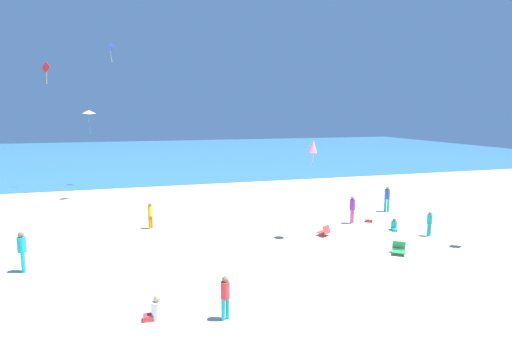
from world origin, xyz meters
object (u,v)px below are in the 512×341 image
object	(u,v)px
beach_chair_far_right	(324,231)
person_0	(22,249)
person_4	(394,226)
kite_red	(46,68)
person_1	(387,197)
kite_blue	(111,48)
cooler_box	(369,220)
person_7	(352,208)
person_5	(150,214)
kite_pink	(313,146)
beach_chair_far_left	(399,249)
person_8	(225,295)
kite_white	(89,112)
person_6	(430,222)
person_3	(156,310)

from	to	relation	value
beach_chair_far_right	person_0	world-z (taller)	person_0
person_4	kite_red	size ratio (longest dim) A/B	0.37
person_1	kite_blue	size ratio (longest dim) A/B	1.07
cooler_box	beach_chair_far_right	bearing A→B (deg)	-155.23
person_4	kite_red	world-z (taller)	kite_red
beach_chair_far_right	person_7	world-z (taller)	person_7
person_5	kite_pink	size ratio (longest dim) A/B	1.06
person_4	kite_red	xyz separation A→B (m)	(-21.03, 19.25, 10.06)
beach_chair_far_right	beach_chair_far_left	size ratio (longest dim) A/B	0.90
cooler_box	person_4	world-z (taller)	person_4
kite_blue	kite_red	world-z (taller)	kite_blue
beach_chair_far_right	kite_red	bearing A→B (deg)	10.64
person_8	kite_white	xyz separation A→B (m)	(-6.10, 20.23, 5.78)
person_1	kite_blue	xyz separation A→B (m)	(-17.87, 15.25, 11.17)
person_4	person_6	size ratio (longest dim) A/B	0.51
person_7	kite_white	world-z (taller)	kite_white
person_1	person_4	world-z (taller)	person_1
beach_chair_far_left	cooler_box	world-z (taller)	beach_chair_far_left
kite_white	person_6	bearing A→B (deg)	-39.03
beach_chair_far_right	person_5	bearing A→B (deg)	35.19
beach_chair_far_right	kite_pink	xyz separation A→B (m)	(-0.85, -0.17, 4.59)
beach_chair_far_right	person_0	bearing A→B (deg)	63.03
person_0	person_1	xyz separation A→B (m)	(20.46, 4.55, 0.02)
beach_chair_far_right	kite_pink	size ratio (longest dim) A/B	0.56
beach_chair_far_right	cooler_box	bearing A→B (deg)	-95.95
kite_blue	kite_white	world-z (taller)	kite_blue
person_1	person_6	world-z (taller)	person_1
person_4	kite_blue	size ratio (longest dim) A/B	0.43
person_3	beach_chair_far_right	bearing A→B (deg)	-144.26
beach_chair_far_right	cooler_box	distance (m)	4.22
beach_chair_far_right	kite_pink	bearing A→B (deg)	70.40
person_0	person_6	size ratio (longest dim) A/B	1.25
person_1	person_8	xyz separation A→B (m)	(-13.18, -10.61, -0.17)
person_8	beach_chair_far_right	bearing A→B (deg)	116.14
person_5	beach_chair_far_right	bearing A→B (deg)	24.76
kite_red	cooler_box	bearing A→B (deg)	-40.02
person_1	person_7	world-z (taller)	person_1
person_4	person_8	xyz separation A→B (m)	(-11.08, -6.83, 0.58)
person_4	person_0	bearing A→B (deg)	-62.15
kite_blue	kite_pink	world-z (taller)	kite_blue
cooler_box	person_8	bearing A→B (deg)	-140.68
person_4	kite_pink	world-z (taller)	kite_pink
person_1	kite_white	bearing A→B (deg)	-81.59
person_0	kite_red	bearing A→B (deg)	85.89
beach_chair_far_left	person_5	distance (m)	13.36
beach_chair_far_right	kite_red	size ratio (longest dim) A/B	0.42
person_4	person_7	xyz separation A→B (m)	(-1.56, 1.91, 0.70)
person_5	kite_white	distance (m)	11.62
cooler_box	kite_pink	xyz separation A→B (m)	(-4.67, -1.93, 4.75)
person_3	kite_red	bearing A→B (deg)	-72.39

